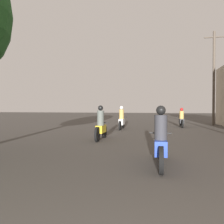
{
  "coord_description": "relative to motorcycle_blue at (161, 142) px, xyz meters",
  "views": [
    {
      "loc": [
        0.24,
        -0.27,
        1.51
      ],
      "look_at": [
        -3.34,
        17.37,
        1.13
      ],
      "focal_mm": 35.0,
      "sensor_mm": 36.0,
      "label": 1
    }
  ],
  "objects": [
    {
      "name": "utility_pole_far",
      "position": [
        4.61,
        13.93,
        3.49
      ],
      "size": [
        1.6,
        0.2,
        7.87
      ],
      "color": "#4C4238",
      "rests_on": "ground_plane"
    },
    {
      "name": "motorcycle_blue",
      "position": [
        0.0,
        0.0,
        0.0
      ],
      "size": [
        0.6,
        2.1,
        1.56
      ],
      "rotation": [
        0.0,
        0.0,
        0.03
      ],
      "color": "black",
      "rests_on": "ground_plane"
    },
    {
      "name": "motorcycle_yellow",
      "position": [
        -2.64,
        4.13,
        0.02
      ],
      "size": [
        0.6,
        2.01,
        1.6
      ],
      "rotation": [
        0.0,
        0.0,
        0.07
      ],
      "color": "black",
      "rests_on": "ground_plane"
    },
    {
      "name": "motorcycle_black",
      "position": [
        1.79,
        11.69,
        -0.03
      ],
      "size": [
        0.6,
        2.0,
        1.48
      ],
      "rotation": [
        0.0,
        0.0,
        0.01
      ],
      "color": "black",
      "rests_on": "ground_plane"
    },
    {
      "name": "motorcycle_white",
      "position": [
        -2.45,
        9.12,
        0.02
      ],
      "size": [
        0.6,
        2.07,
        1.61
      ],
      "rotation": [
        0.0,
        0.0,
        -0.15
      ],
      "color": "black",
      "rests_on": "ground_plane"
    }
  ]
}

